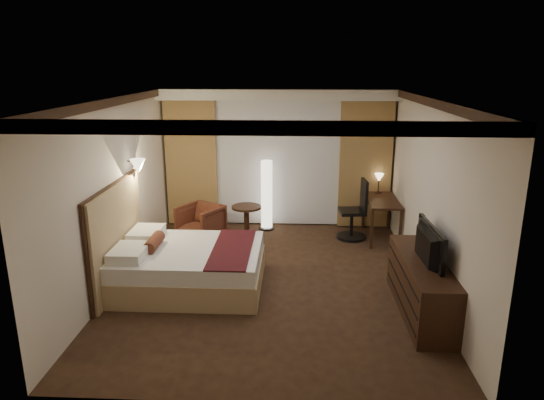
{
  "coord_description": "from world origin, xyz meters",
  "views": [
    {
      "loc": [
        0.35,
        -6.68,
        3.15
      ],
      "look_at": [
        0.0,
        0.4,
        1.15
      ],
      "focal_mm": 32.0,
      "sensor_mm": 36.0,
      "label": 1
    }
  ],
  "objects_px": {
    "office_chair": "(352,209)",
    "television": "(423,238)",
    "armchair": "(201,221)",
    "desk": "(381,219)",
    "side_table": "(247,222)",
    "bed": "(190,267)",
    "floor_lamp": "(267,195)",
    "dresser": "(421,286)"
  },
  "relations": [
    {
      "from": "office_chair",
      "to": "television",
      "type": "xyz_separation_m",
      "value": [
        0.56,
        -2.77,
        0.47
      ]
    },
    {
      "from": "armchair",
      "to": "television",
      "type": "height_order",
      "value": "television"
    },
    {
      "from": "office_chair",
      "to": "desk",
      "type": "bearing_deg",
      "value": -0.07
    },
    {
      "from": "side_table",
      "to": "desk",
      "type": "bearing_deg",
      "value": 2.32
    },
    {
      "from": "bed",
      "to": "television",
      "type": "relative_size",
      "value": 1.98
    },
    {
      "from": "floor_lamp",
      "to": "dresser",
      "type": "height_order",
      "value": "floor_lamp"
    },
    {
      "from": "bed",
      "to": "side_table",
      "type": "height_order",
      "value": "side_table"
    },
    {
      "from": "office_chair",
      "to": "dresser",
      "type": "distance_m",
      "value": 2.84
    },
    {
      "from": "side_table",
      "to": "office_chair",
      "type": "relative_size",
      "value": 0.54
    },
    {
      "from": "armchair",
      "to": "desk",
      "type": "relative_size",
      "value": 0.59
    },
    {
      "from": "office_chair",
      "to": "side_table",
      "type": "bearing_deg",
      "value": 176.18
    },
    {
      "from": "side_table",
      "to": "desk",
      "type": "height_order",
      "value": "desk"
    },
    {
      "from": "bed",
      "to": "armchair",
      "type": "relative_size",
      "value": 2.89
    },
    {
      "from": "television",
      "to": "office_chair",
      "type": "bearing_deg",
      "value": 9.67
    },
    {
      "from": "desk",
      "to": "armchair",
      "type": "bearing_deg",
      "value": -175.81
    },
    {
      "from": "television",
      "to": "side_table",
      "type": "bearing_deg",
      "value": 40.94
    },
    {
      "from": "side_table",
      "to": "office_chair",
      "type": "xyz_separation_m",
      "value": [
        1.95,
        0.05,
        0.26
      ]
    },
    {
      "from": "bed",
      "to": "office_chair",
      "type": "bearing_deg",
      "value": 40.2
    },
    {
      "from": "side_table",
      "to": "floor_lamp",
      "type": "distance_m",
      "value": 0.72
    },
    {
      "from": "floor_lamp",
      "to": "dresser",
      "type": "xyz_separation_m",
      "value": [
        2.2,
        -3.22,
        -0.33
      ]
    },
    {
      "from": "armchair",
      "to": "side_table",
      "type": "distance_m",
      "value": 0.85
    },
    {
      "from": "floor_lamp",
      "to": "bed",
      "type": "bearing_deg",
      "value": -110.07
    },
    {
      "from": "desk",
      "to": "dresser",
      "type": "relative_size",
      "value": 0.64
    },
    {
      "from": "floor_lamp",
      "to": "office_chair",
      "type": "bearing_deg",
      "value": -15.58
    },
    {
      "from": "bed",
      "to": "side_table",
      "type": "distance_m",
      "value": 2.2
    },
    {
      "from": "dresser",
      "to": "bed",
      "type": "bearing_deg",
      "value": 169.12
    },
    {
      "from": "side_table",
      "to": "desk",
      "type": "xyz_separation_m",
      "value": [
        2.5,
        0.1,
        0.07
      ]
    },
    {
      "from": "side_table",
      "to": "television",
      "type": "distance_m",
      "value": 3.78
    },
    {
      "from": "bed",
      "to": "desk",
      "type": "relative_size",
      "value": 1.71
    },
    {
      "from": "side_table",
      "to": "dresser",
      "type": "xyz_separation_m",
      "value": [
        2.55,
        -2.72,
        0.06
      ]
    },
    {
      "from": "bed",
      "to": "desk",
      "type": "height_order",
      "value": "desk"
    },
    {
      "from": "armchair",
      "to": "office_chair",
      "type": "xyz_separation_m",
      "value": [
        2.79,
        0.19,
        0.2
      ]
    },
    {
      "from": "armchair",
      "to": "floor_lamp",
      "type": "bearing_deg",
      "value": 59.16
    },
    {
      "from": "desk",
      "to": "office_chair",
      "type": "distance_m",
      "value": 0.58
    },
    {
      "from": "armchair",
      "to": "desk",
      "type": "bearing_deg",
      "value": 34.86
    },
    {
      "from": "side_table",
      "to": "desk",
      "type": "relative_size",
      "value": 0.51
    },
    {
      "from": "television",
      "to": "desk",
      "type": "bearing_deg",
      "value": -1.43
    },
    {
      "from": "side_table",
      "to": "television",
      "type": "height_order",
      "value": "television"
    },
    {
      "from": "dresser",
      "to": "television",
      "type": "relative_size",
      "value": 1.81
    },
    {
      "from": "floor_lamp",
      "to": "side_table",
      "type": "bearing_deg",
      "value": -124.7
    },
    {
      "from": "bed",
      "to": "floor_lamp",
      "type": "distance_m",
      "value": 2.81
    },
    {
      "from": "bed",
      "to": "television",
      "type": "xyz_separation_m",
      "value": [
        3.13,
        -0.61,
        0.73
      ]
    }
  ]
}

